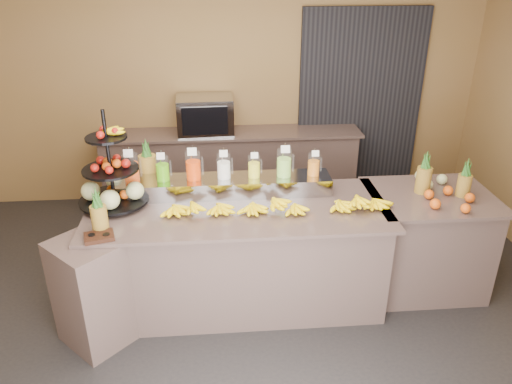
{
  "coord_description": "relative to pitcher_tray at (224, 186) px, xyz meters",
  "views": [
    {
      "loc": [
        -0.16,
        -3.37,
        2.84
      ],
      "look_at": [
        0.15,
        0.3,
        1.07
      ],
      "focal_mm": 35.0,
      "sensor_mm": 36.0,
      "label": 1
    }
  ],
  "objects": [
    {
      "name": "ground",
      "position": [
        0.11,
        -0.58,
        -1.01
      ],
      "size": [
        6.0,
        6.0,
        0.0
      ],
      "primitive_type": "plane",
      "color": "black",
      "rests_on": "ground"
    },
    {
      "name": "juice_pitcher_green",
      "position": [
        -0.52,
        -0.0,
        0.17
      ],
      "size": [
        0.12,
        0.12,
        0.28
      ],
      "color": "silver",
      "rests_on": "pitcher_tray"
    },
    {
      "name": "juice_pitcher_orange_c",
      "position": [
        0.78,
        -0.0,
        0.16
      ],
      "size": [
        0.11,
        0.11,
        0.26
      ],
      "color": "silver",
      "rests_on": "pitcher_tray"
    },
    {
      "name": "back_ledge",
      "position": [
        0.11,
        1.67,
        -0.54
      ],
      "size": [
        3.1,
        0.55,
        0.93
      ],
      "color": "#866861",
      "rests_on": "ground"
    },
    {
      "name": "room_envelope",
      "position": [
        0.29,
        0.21,
        0.87
      ],
      "size": [
        6.04,
        5.02,
        2.82
      ],
      "color": "olive",
      "rests_on": "ground"
    },
    {
      "name": "right_counter",
      "position": [
        1.81,
        -0.18,
        -0.54
      ],
      "size": [
        1.08,
        0.88,
        0.93
      ],
      "color": "#866861",
      "rests_on": "ground"
    },
    {
      "name": "juice_pitcher_orange_b",
      "position": [
        -0.26,
        -0.0,
        0.18
      ],
      "size": [
        0.13,
        0.14,
        0.32
      ],
      "color": "silver",
      "rests_on": "pitcher_tray"
    },
    {
      "name": "juice_pitcher_orange_a",
      "position": [
        -0.78,
        -0.0,
        0.18
      ],
      "size": [
        0.13,
        0.14,
        0.32
      ],
      "color": "silver",
      "rests_on": "pitcher_tray"
    },
    {
      "name": "juice_pitcher_lemon",
      "position": [
        0.26,
        -0.0,
        0.16
      ],
      "size": [
        0.11,
        0.11,
        0.26
      ],
      "color": "silver",
      "rests_on": "pitcher_tray"
    },
    {
      "name": "right_fruit_pile",
      "position": [
        1.88,
        -0.26,
        -0.0
      ],
      "size": [
        0.45,
        0.43,
        0.24
      ],
      "color": "brown",
      "rests_on": "right_counter"
    },
    {
      "name": "pineapple_left_a",
      "position": [
        -0.95,
        -0.57,
        0.06
      ],
      "size": [
        0.12,
        0.12,
        0.37
      ],
      "rotation": [
        0.0,
        0.0,
        -0.42
      ],
      "color": "brown",
      "rests_on": "buffet_counter"
    },
    {
      "name": "condiment_caddy",
      "position": [
        -0.94,
        -0.69,
        -0.06
      ],
      "size": [
        0.25,
        0.21,
        0.03
      ],
      "primitive_type": "cube",
      "rotation": [
        0.0,
        0.0,
        0.27
      ],
      "color": "black",
      "rests_on": "buffet_counter"
    },
    {
      "name": "juice_pitcher_lime",
      "position": [
        0.52,
        -0.0,
        0.18
      ],
      "size": [
        0.13,
        0.13,
        0.31
      ],
      "color": "silver",
      "rests_on": "pitcher_tray"
    },
    {
      "name": "pitcher_tray",
      "position": [
        0.0,
        0.0,
        0.0
      ],
      "size": [
        1.85,
        0.3,
        0.15
      ],
      "primitive_type": "cube",
      "color": "gray",
      "rests_on": "buffet_counter"
    },
    {
      "name": "fruit_stand",
      "position": [
        -0.89,
        -0.13,
        0.14
      ],
      "size": [
        0.68,
        0.68,
        0.82
      ],
      "rotation": [
        0.0,
        0.0,
        0.19
      ],
      "color": "black",
      "rests_on": "buffet_counter"
    },
    {
      "name": "pineapple_left_b",
      "position": [
        -0.67,
        0.22,
        0.1
      ],
      "size": [
        0.16,
        0.16,
        0.45
      ],
      "rotation": [
        0.0,
        0.0,
        0.13
      ],
      "color": "brown",
      "rests_on": "buffet_counter"
    },
    {
      "name": "banana_heap",
      "position": [
        0.41,
        -0.35,
        -0.01
      ],
      "size": [
        1.86,
        0.17,
        0.15
      ],
      "color": "yellow",
      "rests_on": "buffet_counter"
    },
    {
      "name": "juice_pitcher_milk",
      "position": [
        -0.0,
        -0.0,
        0.17
      ],
      "size": [
        0.12,
        0.12,
        0.29
      ],
      "color": "silver",
      "rests_on": "pitcher_tray"
    },
    {
      "name": "buffet_counter",
      "position": [
        -0.01,
        -0.32,
        -0.54
      ],
      "size": [
        2.75,
        1.25,
        0.93
      ],
      "color": "#866861",
      "rests_on": "ground"
    },
    {
      "name": "oven_warmer",
      "position": [
        -0.18,
        1.67,
        0.14
      ],
      "size": [
        0.65,
        0.47,
        0.43
      ],
      "primitive_type": "cube",
      "rotation": [
        0.0,
        0.0,
        0.03
      ],
      "color": "gray",
      "rests_on": "back_ledge"
    }
  ]
}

